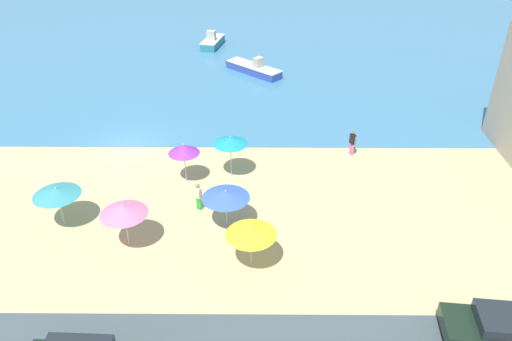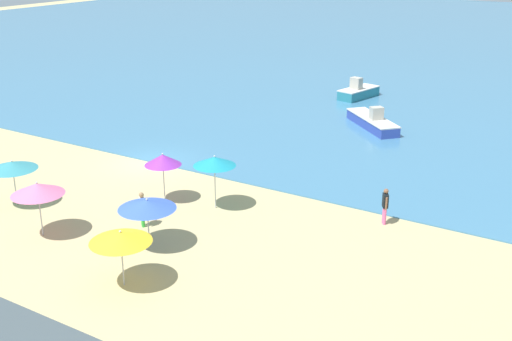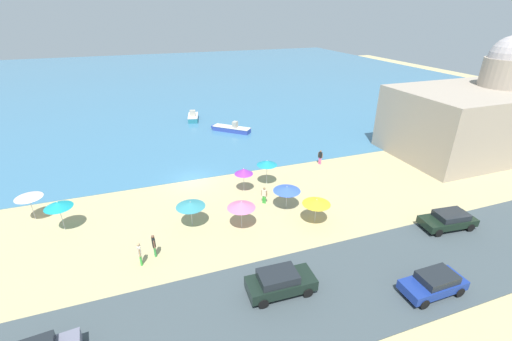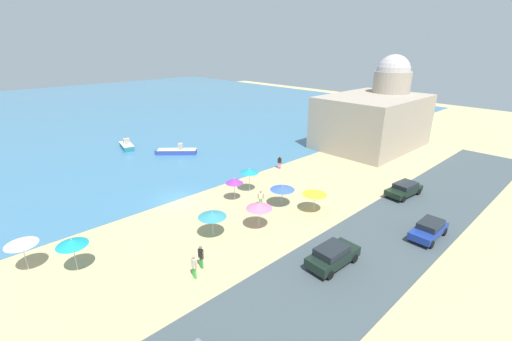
{
  "view_description": "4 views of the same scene",
  "coord_description": "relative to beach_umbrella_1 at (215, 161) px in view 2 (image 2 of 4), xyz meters",
  "views": [
    {
      "loc": [
        8.44,
        -28.1,
        15.69
      ],
      "look_at": [
        8.28,
        -5.87,
        1.9
      ],
      "focal_mm": 35.0,
      "sensor_mm": 36.0,
      "label": 1
    },
    {
      "loc": [
        23.12,
        -26.0,
        12.02
      ],
      "look_at": [
        7.55,
        -0.93,
        1.26
      ],
      "focal_mm": 45.0,
      "sensor_mm": 36.0,
      "label": 2
    },
    {
      "loc": [
        -4.39,
        -31.54,
        15.97
      ],
      "look_at": [
        5.98,
        -2.57,
        1.28
      ],
      "focal_mm": 24.0,
      "sensor_mm": 36.0,
      "label": 3
    },
    {
      "loc": [
        -15.67,
        -28.31,
        15.04
      ],
      "look_at": [
        8.0,
        -3.15,
        2.0
      ],
      "focal_mm": 24.0,
      "sensor_mm": 36.0,
      "label": 4
    }
  ],
  "objects": [
    {
      "name": "ground_plane",
      "position": [
        -6.82,
        3.37,
        -2.33
      ],
      "size": [
        160.0,
        160.0,
        0.0
      ],
      "primitive_type": "plane",
      "color": "tan"
    },
    {
      "name": "bather_3",
      "position": [
        7.4,
        2.51,
        -1.39
      ],
      "size": [
        0.38,
        0.5,
        1.67
      ],
      "color": "pink",
      "rests_on": "ground_plane"
    },
    {
      "name": "skiff_offshore",
      "position": [
        -3.02,
        23.89,
        -1.8
      ],
      "size": [
        2.24,
        4.32,
        1.68
      ],
      "color": "teal",
      "rests_on": "sea"
    },
    {
      "name": "beach_umbrella_6",
      "position": [
        0.0,
        -4.73,
        -0.44
      ],
      "size": [
        2.38,
        2.38,
        2.14
      ],
      "color": "#B2B2B7",
      "rests_on": "ground_plane"
    },
    {
      "name": "beach_umbrella_7",
      "position": [
        -8.28,
        -4.68,
        -0.34
      ],
      "size": [
        2.32,
        2.32,
        2.25
      ],
      "color": "#B2B2B7",
      "rests_on": "ground_plane"
    },
    {
      "name": "beach_umbrella_2",
      "position": [
        -4.6,
        -6.31,
        -0.2
      ],
      "size": [
        2.23,
        2.23,
        2.45
      ],
      "color": "#B2B2B7",
      "rests_on": "ground_plane"
    },
    {
      "name": "sea",
      "position": [
        -6.82,
        58.37,
        -2.3
      ],
      "size": [
        150.0,
        110.0,
        0.05
      ],
      "primitive_type": "cube",
      "color": "teal",
      "rests_on": "ground_plane"
    },
    {
      "name": "beach_umbrella_3",
      "position": [
        1.28,
        -7.62,
        -0.37
      ],
      "size": [
        2.28,
        2.28,
        2.22
      ],
      "color": "#B2B2B7",
      "rests_on": "ground_plane"
    },
    {
      "name": "skiff_nearshore",
      "position": [
        1.11,
        16.54,
        -1.87
      ],
      "size": [
        5.03,
        4.71,
        1.53
      ],
      "color": "#3147A5",
      "rests_on": "sea"
    },
    {
      "name": "bather_0",
      "position": [
        -1.55,
        -3.35,
        -1.43
      ],
      "size": [
        0.45,
        0.41,
        1.6
      ],
      "color": "green",
      "rests_on": "ground_plane"
    },
    {
      "name": "beach_umbrella_1",
      "position": [
        0.0,
        0.0,
        0.0
      ],
      "size": [
        1.99,
        1.99,
        2.61
      ],
      "color": "#B2B2B7",
      "rests_on": "ground_plane"
    },
    {
      "name": "beach_umbrella_4",
      "position": [
        -2.57,
        -0.61,
        -0.21
      ],
      "size": [
        1.76,
        1.76,
        2.45
      ],
      "color": "#B2B2B7",
      "rests_on": "ground_plane"
    }
  ]
}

